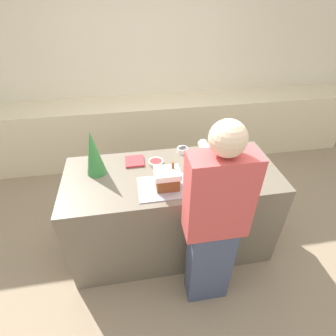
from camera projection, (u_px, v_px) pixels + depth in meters
ground_plane at (171, 241)px, 2.83m from camera, size 12.00×12.00×0.00m
wall_back at (147, 65)px, 3.70m from camera, size 8.00×0.05×2.60m
back_cabinet_block at (152, 129)px, 3.95m from camera, size 6.00×0.60×0.88m
kitchen_island at (172, 211)px, 2.56m from camera, size 1.88×0.80×0.92m
baking_tray at (167, 187)px, 2.13m from camera, size 0.48×0.32×0.01m
gingerbread_house at (167, 178)px, 2.08m from camera, size 0.20×0.17×0.21m
decorative_tree at (93, 153)px, 2.17m from camera, size 0.17×0.17×0.41m
candy_bowl_center_rear at (239, 157)px, 2.44m from camera, size 0.12×0.12×0.05m
candy_bowl_far_left at (208, 152)px, 2.50m from camera, size 0.12×0.12×0.05m
candy_bowl_behind_tray at (196, 159)px, 2.42m from camera, size 0.13×0.13×0.04m
candy_bowl_far_right at (156, 162)px, 2.38m from camera, size 0.13×0.13×0.04m
candy_bowl_front_corner at (182, 150)px, 2.54m from camera, size 0.10×0.10×0.05m
candy_bowl_near_tray_right at (223, 147)px, 2.59m from camera, size 0.10×0.10×0.04m
cookbook at (135, 161)px, 2.41m from camera, size 0.17×0.18×0.02m
mug at (209, 172)px, 2.22m from camera, size 0.09×0.09×0.10m
person at (214, 224)px, 1.88m from camera, size 0.44×0.55×1.69m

